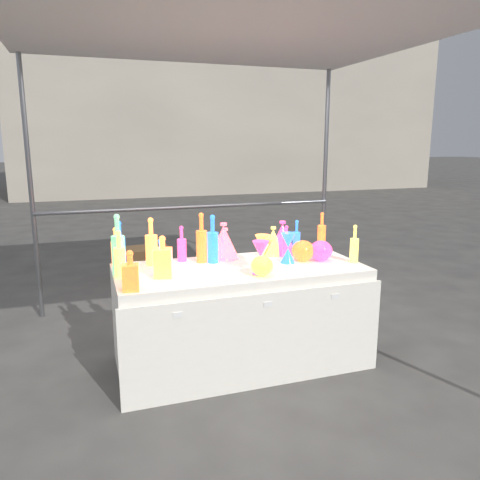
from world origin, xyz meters
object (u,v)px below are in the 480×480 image
object	(u,v)px
decanter_0	(163,256)
globe_0	(262,267)
lampshade_0	(224,241)
display_table	(240,316)
hourglass_0	(265,255)
cardboard_box_closed	(148,263)
bottle_0	(116,246)

from	to	relation	value
decanter_0	globe_0	size ratio (longest dim) A/B	1.85
lampshade_0	display_table	bearing A→B (deg)	-103.46
hourglass_0	cardboard_box_closed	bearing A→B (deg)	100.67
globe_0	lampshade_0	world-z (taller)	lampshade_0
display_table	globe_0	bearing A→B (deg)	-75.65
cardboard_box_closed	hourglass_0	bearing A→B (deg)	-85.49
display_table	cardboard_box_closed	bearing A→B (deg)	98.09
cardboard_box_closed	hourglass_0	size ratio (longest dim) A/B	2.49
hourglass_0	globe_0	xyz separation A→B (m)	(-0.07, -0.13, -0.04)
display_table	hourglass_0	distance (m)	0.52
bottle_0	decanter_0	bearing A→B (deg)	-57.48
bottle_0	decanter_0	xyz separation A→B (m)	(0.28, -0.43, 0.00)
decanter_0	lampshade_0	xyz separation A→B (m)	(0.53, 0.36, -0.00)
cardboard_box_closed	globe_0	world-z (taller)	globe_0
cardboard_box_closed	decanter_0	world-z (taller)	decanter_0
bottle_0	globe_0	size ratio (longest dim) A/B	1.83
display_table	decanter_0	size ratio (longest dim) A/B	6.45
display_table	cardboard_box_closed	distance (m)	2.53
display_table	globe_0	size ratio (longest dim) A/B	11.93
display_table	lampshade_0	xyz separation A→B (m)	(-0.04, 0.29, 0.52)
cardboard_box_closed	bottle_0	world-z (taller)	bottle_0
globe_0	lampshade_0	distance (m)	0.57
bottle_0	lampshade_0	world-z (taller)	same
display_table	cardboard_box_closed	world-z (taller)	display_table
globe_0	lampshade_0	xyz separation A→B (m)	(-0.11, 0.55, 0.08)
display_table	hourglass_0	xyz separation A→B (m)	(0.14, -0.13, 0.48)
cardboard_box_closed	bottle_0	size ratio (longest dim) A/B	1.89
cardboard_box_closed	lampshade_0	size ratio (longest dim) A/B	1.89
hourglass_0	lampshade_0	size ratio (longest dim) A/B	0.76
display_table	globe_0	distance (m)	0.51
decanter_0	lampshade_0	distance (m)	0.65
display_table	bottle_0	distance (m)	1.06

